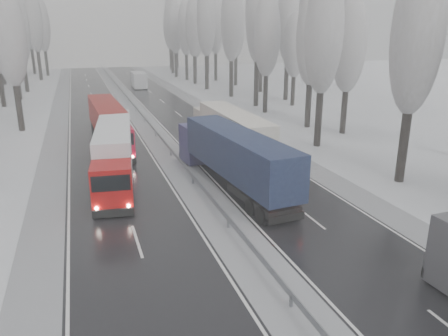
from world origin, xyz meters
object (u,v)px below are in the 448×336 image
truck_cream_box (230,129)px  truck_red_red (108,121)px  truck_blue_box (231,154)px  box_truck_distant (139,80)px  truck_red_white (114,148)px

truck_cream_box → truck_red_red: size_ratio=1.01×
truck_blue_box → truck_cream_box: 8.68m
box_truck_distant → truck_blue_box: bearing=-89.9°
truck_red_red → truck_red_white: bearing=-94.2°
truck_cream_box → box_truck_distant: truck_cream_box is taller
truck_red_white → truck_red_red: 10.67m
truck_blue_box → truck_red_red: size_ratio=1.05×
box_truck_distant → truck_cream_box: bearing=-87.1°
truck_blue_box → truck_red_red: bearing=110.5°
truck_cream_box → truck_red_white: size_ratio=1.01×
truck_red_white → box_truck_distant: bearing=86.8°
truck_cream_box → truck_red_red: (-10.24, 7.07, -0.02)m
truck_cream_box → truck_red_white: bearing=-161.7°
box_truck_distant → truck_red_white: truck_red_white is taller
truck_red_white → truck_blue_box: bearing=-24.1°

